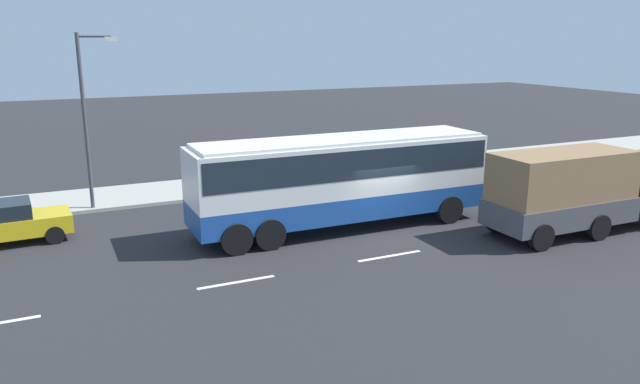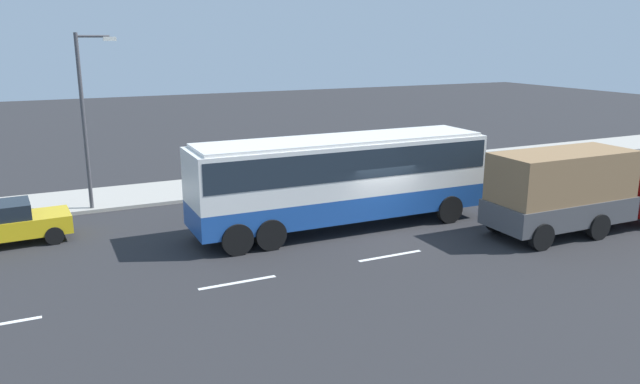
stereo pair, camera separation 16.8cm
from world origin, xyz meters
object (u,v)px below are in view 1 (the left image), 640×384
(car_yellow_taxi, at_px, (6,222))
(pedestrian_near_curb, at_px, (428,147))
(cargo_truck, at_px, (577,189))
(car_silver_hatch, at_px, (518,166))
(coach_bus, at_px, (341,173))
(street_lamp, at_px, (88,111))

(car_yellow_taxi, distance_m, pedestrian_near_curb, 21.65)
(cargo_truck, xyz_separation_m, car_silver_hatch, (4.09, 7.43, -0.90))
(cargo_truck, bearing_deg, coach_bus, 152.14)
(coach_bus, distance_m, car_silver_hatch, 12.34)
(coach_bus, relative_size, cargo_truck, 1.51)
(car_silver_hatch, relative_size, car_yellow_taxi, 1.09)
(coach_bus, xyz_separation_m, car_yellow_taxi, (-11.58, 3.35, -1.37))
(pedestrian_near_curb, height_order, street_lamp, street_lamp)
(car_yellow_taxi, bearing_deg, car_silver_hatch, -3.11)
(cargo_truck, distance_m, street_lamp, 19.42)
(car_silver_hatch, bearing_deg, car_yellow_taxi, -178.73)
(pedestrian_near_curb, xyz_separation_m, street_lamp, (-17.85, -1.51, 3.06))
(coach_bus, height_order, pedestrian_near_curb, coach_bus)
(cargo_truck, bearing_deg, car_silver_hatch, 61.59)
(coach_bus, height_order, car_silver_hatch, coach_bus)
(pedestrian_near_curb, distance_m, street_lamp, 18.18)
(coach_bus, bearing_deg, car_yellow_taxi, 164.24)
(car_yellow_taxi, bearing_deg, coach_bus, -19.09)
(coach_bus, bearing_deg, street_lamp, 142.23)
(coach_bus, relative_size, pedestrian_near_curb, 6.53)
(car_silver_hatch, distance_m, car_yellow_taxi, 23.39)
(cargo_truck, distance_m, car_yellow_taxi, 20.73)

